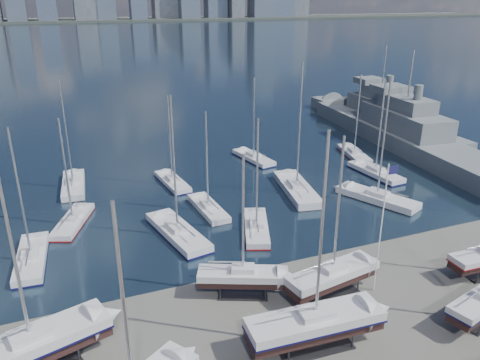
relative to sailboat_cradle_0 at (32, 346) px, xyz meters
name	(u,v)px	position (x,y,z in m)	size (l,w,h in m)	color
ground	(360,316)	(25.32, -3.63, -2.15)	(1400.00, 1400.00, 0.00)	#605E59
water	(80,39)	(25.32, 306.37, -2.30)	(1400.00, 600.00, 0.40)	#1B2E3E
far_shore	(62,21)	(25.32, 566.37, -1.05)	(1400.00, 80.00, 2.20)	#2D332D
sailboat_cradle_0	(32,346)	(0.00, 0.00, 0.00)	(11.41, 6.03, 17.63)	#2D2D33
sailboat_cradle_2	(243,276)	(17.34, 2.94, -0.21)	(8.28, 5.28, 13.36)	#2D2D33
sailboat_cradle_3	(315,323)	(19.86, -5.32, -0.02)	(10.89, 3.63, 17.24)	#2D2D33
sailboat_cradle_4	(333,275)	(24.80, 0.02, -0.14)	(9.37, 4.01, 14.90)	#2D2D33
sailboat_moored_0	(32,259)	(-0.47, 16.13, -1.85)	(3.49, 10.05, 14.77)	black
sailboat_moored_1	(73,222)	(3.97, 23.42, -1.85)	(5.72, 9.32, 13.50)	black
sailboat_moored_2	(74,186)	(4.76, 35.43, -1.83)	(3.75, 10.69, 15.84)	black
sailboat_moored_3	(178,234)	(14.73, 15.96, -1.85)	(5.19, 11.60, 16.75)	black
sailboat_moored_4	(208,209)	(20.00, 21.01, -1.83)	(2.97, 8.99, 13.39)	black
sailboat_moored_5	(172,183)	(18.06, 31.57, -1.85)	(3.44, 9.22, 13.47)	black
sailboat_moored_6	(256,229)	(23.46, 13.82, -1.85)	(5.75, 9.62, 13.90)	black
sailboat_moored_7	(297,191)	(33.20, 22.19, -1.83)	(5.68, 12.76, 18.62)	black
sailboat_moored_8	(253,159)	(33.21, 37.18, -1.85)	(4.16, 9.81, 14.21)	black
sailboat_moored_9	(377,199)	(41.69, 15.69, -1.83)	(7.21, 11.24, 16.51)	black
sailboat_moored_10	(375,173)	(47.56, 23.82, -1.85)	(3.59, 10.18, 14.92)	black
sailboat_moored_11	(354,155)	(49.80, 32.59, -1.85)	(4.83, 9.96, 14.35)	black
naval_ship_east	(402,137)	(61.61, 34.80, -0.48)	(13.53, 54.12, 18.82)	slate
naval_ship_west	(378,119)	(65.78, 47.27, -0.49)	(8.35, 44.96, 18.03)	slate
flagpole	(383,220)	(28.88, -0.87, 4.95)	(1.09, 0.12, 12.30)	white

